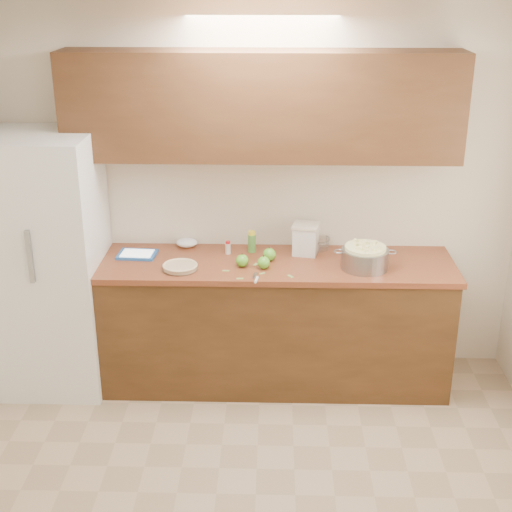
{
  "coord_description": "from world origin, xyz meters",
  "views": [
    {
      "loc": [
        0.09,
        -3.02,
        2.77
      ],
      "look_at": [
        -0.03,
        1.43,
        0.98
      ],
      "focal_mm": 50.0,
      "sensor_mm": 36.0,
      "label": 1
    }
  ],
  "objects_px": {
    "pie": "(180,267)",
    "colander": "(365,258)",
    "flour_canister": "(306,239)",
    "tablet": "(137,254)"
  },
  "relations": [
    {
      "from": "colander",
      "to": "flour_canister",
      "type": "bearing_deg",
      "value": 146.58
    },
    {
      "from": "colander",
      "to": "tablet",
      "type": "xyz_separation_m",
      "value": [
        -1.56,
        0.18,
        -0.07
      ]
    },
    {
      "from": "colander",
      "to": "flour_canister",
      "type": "xyz_separation_m",
      "value": [
        -0.38,
        0.25,
        0.04
      ]
    },
    {
      "from": "pie",
      "to": "colander",
      "type": "height_order",
      "value": "colander"
    },
    {
      "from": "pie",
      "to": "flour_canister",
      "type": "distance_m",
      "value": 0.9
    },
    {
      "from": "colander",
      "to": "tablet",
      "type": "relative_size",
      "value": 1.52
    },
    {
      "from": "colander",
      "to": "flour_canister",
      "type": "height_order",
      "value": "flour_canister"
    },
    {
      "from": "pie",
      "to": "tablet",
      "type": "relative_size",
      "value": 0.88
    },
    {
      "from": "pie",
      "to": "flour_canister",
      "type": "height_order",
      "value": "flour_canister"
    },
    {
      "from": "pie",
      "to": "colander",
      "type": "xyz_separation_m",
      "value": [
        1.23,
        0.06,
        0.05
      ]
    }
  ]
}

